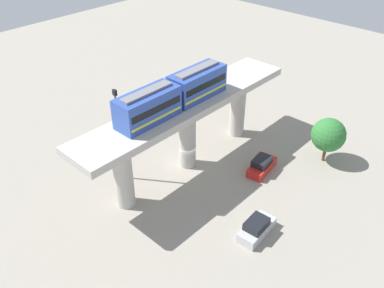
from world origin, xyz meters
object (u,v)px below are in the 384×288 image
Objects in this scene: signal_post at (119,133)px; train at (174,94)px; parked_car_red at (262,165)px; tree_near_viaduct at (328,135)px; parked_car_silver at (257,228)px.

train is at bearing -126.21° from signal_post.
train is at bearing 35.63° from parked_car_red.
signal_post is (10.39, 11.38, 5.21)m from parked_car_red.
tree_near_viaduct is at bearing -128.90° from signal_post.
signal_post is at bearing 53.79° from train.
parked_car_silver is 15.22m from tree_near_viaduct.
parked_car_silver is 0.79× the size of tree_near_viaduct.
train reaches higher than tree_near_viaduct.
tree_near_viaduct is (-11.13, -13.36, -6.25)m from train.
signal_post is (15.60, 3.08, 5.21)m from parked_car_silver.
parked_car_red is (-6.99, -6.74, -9.03)m from train.
train is 15.26m from parked_car_silver.
train is at bearing -11.10° from parked_car_silver.
parked_car_silver is at bearing 172.69° from train.
parked_car_red is 16.27m from signal_post.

